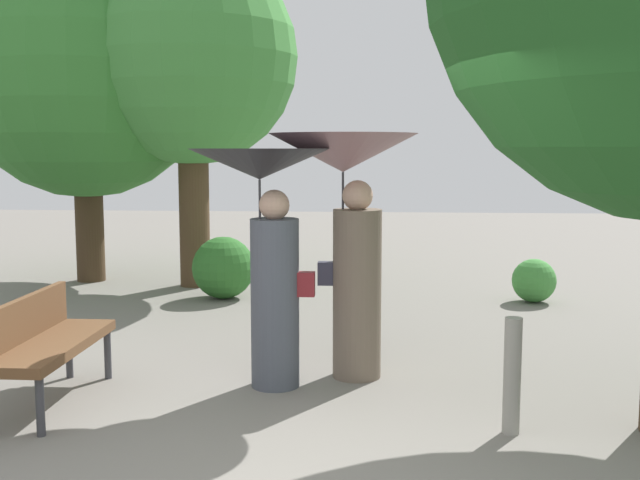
{
  "coord_description": "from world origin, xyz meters",
  "views": [
    {
      "loc": [
        0.52,
        -4.03,
        1.96
      ],
      "look_at": [
        0.0,
        2.61,
        1.17
      ],
      "focal_mm": 42.93,
      "sensor_mm": 36.0,
      "label": 1
    }
  ],
  "objects_px": {
    "tree_near_left": "(83,52)",
    "tree_mid_left": "(191,38)",
    "person_left": "(266,221)",
    "park_bench": "(44,339)",
    "path_marker_post": "(512,376)",
    "person_right": "(348,200)"
  },
  "relations": [
    {
      "from": "person_right",
      "to": "tree_near_left",
      "type": "height_order",
      "value": "tree_near_left"
    },
    {
      "from": "tree_near_left",
      "to": "tree_mid_left",
      "type": "distance_m",
      "value": 1.69
    },
    {
      "from": "tree_near_left",
      "to": "path_marker_post",
      "type": "height_order",
      "value": "tree_near_left"
    },
    {
      "from": "park_bench",
      "to": "tree_near_left",
      "type": "height_order",
      "value": "tree_near_left"
    },
    {
      "from": "tree_near_left",
      "to": "path_marker_post",
      "type": "bearing_deg",
      "value": -48.11
    },
    {
      "from": "person_right",
      "to": "tree_mid_left",
      "type": "relative_size",
      "value": 0.4
    },
    {
      "from": "tree_near_left",
      "to": "tree_mid_left",
      "type": "xyz_separation_m",
      "value": [
        1.66,
        -0.29,
        0.13
      ]
    },
    {
      "from": "person_left",
      "to": "park_bench",
      "type": "bearing_deg",
      "value": 112.2
    },
    {
      "from": "tree_mid_left",
      "to": "path_marker_post",
      "type": "bearing_deg",
      "value": -57.22
    },
    {
      "from": "path_marker_post",
      "to": "person_right",
      "type": "bearing_deg",
      "value": 133.3
    },
    {
      "from": "park_bench",
      "to": "path_marker_post",
      "type": "relative_size",
      "value": 1.84
    },
    {
      "from": "person_left",
      "to": "path_marker_post",
      "type": "distance_m",
      "value": 2.29
    },
    {
      "from": "person_right",
      "to": "park_bench",
      "type": "distance_m",
      "value": 2.67
    },
    {
      "from": "tree_mid_left",
      "to": "path_marker_post",
      "type": "relative_size",
      "value": 6.47
    },
    {
      "from": "tree_mid_left",
      "to": "tree_near_left",
      "type": "bearing_deg",
      "value": 170.09
    },
    {
      "from": "park_bench",
      "to": "tree_near_left",
      "type": "relative_size",
      "value": 0.28
    },
    {
      "from": "person_left",
      "to": "tree_near_left",
      "type": "relative_size",
      "value": 0.36
    },
    {
      "from": "person_right",
      "to": "tree_mid_left",
      "type": "bearing_deg",
      "value": 31.82
    },
    {
      "from": "person_right",
      "to": "tree_near_left",
      "type": "relative_size",
      "value": 0.39
    },
    {
      "from": "person_left",
      "to": "person_right",
      "type": "distance_m",
      "value": 0.74
    },
    {
      "from": "park_bench",
      "to": "tree_near_left",
      "type": "xyz_separation_m",
      "value": [
        -1.75,
        5.47,
        2.86
      ]
    },
    {
      "from": "person_left",
      "to": "tree_near_left",
      "type": "height_order",
      "value": "tree_near_left"
    }
  ]
}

